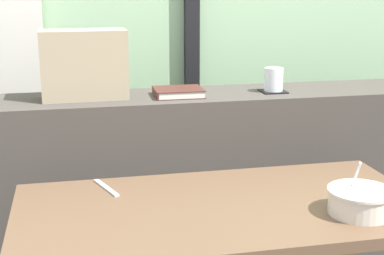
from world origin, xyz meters
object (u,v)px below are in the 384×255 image
Objects in this scene: breakfast_table at (221,237)px; soup_bowl at (360,202)px; throw_pillow at (84,65)px; fork_utensil at (106,188)px; coaster_square at (273,91)px; closed_book at (178,92)px; juice_glass at (273,81)px.

soup_bowl is (0.37, -0.15, 0.14)m from breakfast_table.
throw_pillow is 1.88× the size of fork_utensil.
soup_bowl is (0.00, -0.74, -0.18)m from coaster_square.
closed_book is 1.11× the size of fork_utensil.
closed_book is 0.59× the size of throw_pillow.
soup_bowl is (0.74, -0.77, -0.31)m from throw_pillow.
soup_bowl is 1.12× the size of fork_utensil.
throw_pillow is at bearing 134.03° from soup_bowl.
throw_pillow is 0.54m from fork_utensil.
closed_book reaches higher than fork_utensil.
throw_pillow is at bearing 120.87° from breakfast_table.
juice_glass is 0.78m from soup_bowl.
closed_book is 0.86m from soup_bowl.
coaster_square is 0.31× the size of throw_pillow.
throw_pillow reaches higher than fork_utensil.
coaster_square is 1.07× the size of juice_glass.
throw_pillow is at bearing 76.10° from fork_utensil.
juice_glass is 0.49× the size of soup_bowl.
soup_bowl is at bearing -45.97° from throw_pillow.
breakfast_table is at bearing 158.47° from soup_bowl.
coaster_square reaches higher than fork_utensil.
closed_book is (-0.39, 0.00, 0.01)m from coaster_square.
closed_book is 0.37m from throw_pillow.
juice_glass is 0.55× the size of fork_utensil.
closed_book is 0.99× the size of soup_bowl.
coaster_square is 0.83m from fork_utensil.
juice_glass is at bearing 9.05° from fork_utensil.
breakfast_table is 0.86m from throw_pillow.
juice_glass is 0.39m from closed_book.
fork_utensil reaches higher than breakfast_table.
breakfast_table is 0.69m from closed_book.
throw_pillow is at bearing 177.91° from juice_glass.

